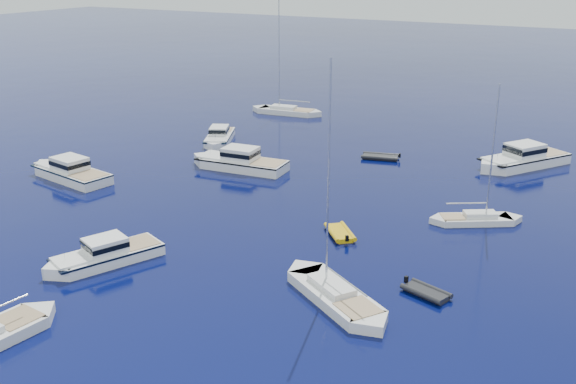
# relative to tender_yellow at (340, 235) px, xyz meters

# --- Properties ---
(ground) EXTENTS (400.00, 400.00, 0.00)m
(ground) POSITION_rel_tender_yellow_xyz_m (-2.61, -21.49, 0.00)
(ground) COLOR #081050
(ground) RESTS_ON ground
(motor_cruiser_left) EXTENTS (6.22, 9.65, 2.44)m
(motor_cruiser_left) POSITION_rel_tender_yellow_xyz_m (-12.68, -12.88, 0.00)
(motor_cruiser_left) COLOR white
(motor_cruiser_left) RESTS_ON ground
(motor_cruiser_centre) EXTENTS (11.48, 4.44, 2.94)m
(motor_cruiser_centre) POSITION_rel_tender_yellow_xyz_m (-16.60, 10.95, 0.00)
(motor_cruiser_centre) COLOR white
(motor_cruiser_centre) RESTS_ON ground
(motor_cruiser_far_l) EXTENTS (11.29, 5.18, 2.86)m
(motor_cruiser_far_l) POSITION_rel_tender_yellow_xyz_m (-29.48, 0.04, 0.00)
(motor_cruiser_far_l) COLOR white
(motor_cruiser_far_l) RESTS_ON ground
(motor_cruiser_distant) EXTENTS (9.50, 11.94, 3.12)m
(motor_cruiser_distant) POSITION_rel_tender_yellow_xyz_m (8.92, 26.00, 0.00)
(motor_cruiser_distant) COLOR white
(motor_cruiser_distant) RESTS_ON ground
(motor_cruiser_horizon) EXTENTS (6.26, 9.22, 2.34)m
(motor_cruiser_horizon) POSITION_rel_tender_yellow_xyz_m (-24.46, 18.80, 0.00)
(motor_cruiser_horizon) COLOR white
(motor_cruiser_horizon) RESTS_ON ground
(sailboat_mid_r) EXTENTS (10.65, 8.20, 15.93)m
(sailboat_mid_r) POSITION_rel_tender_yellow_xyz_m (4.19, -9.83, 0.00)
(sailboat_mid_r) COLOR silver
(sailboat_mid_r) RESTS_ON ground
(sailboat_centre) EXTENTS (8.05, 6.11, 12.00)m
(sailboat_centre) POSITION_rel_tender_yellow_xyz_m (8.73, 7.86, 0.00)
(sailboat_centre) COLOR silver
(sailboat_centre) RESTS_ON ground
(sailboat_far_l) EXTENTS (11.15, 4.10, 16.01)m
(sailboat_far_l) POSITION_rel_tender_yellow_xyz_m (-24.79, 35.81, 0.00)
(sailboat_far_l) COLOR silver
(sailboat_far_l) RESTS_ON ground
(tender_yellow) EXTENTS (3.99, 4.15, 0.95)m
(tender_yellow) POSITION_rel_tender_yellow_xyz_m (0.00, 0.00, 0.00)
(tender_yellow) COLOR gold
(tender_yellow) RESTS_ON ground
(tender_grey_near) EXTENTS (3.71, 2.80, 0.95)m
(tender_grey_near) POSITION_rel_tender_yellow_xyz_m (9.09, -6.32, 0.00)
(tender_grey_near) COLOR black
(tender_grey_near) RESTS_ON ground
(tender_grey_far) EXTENTS (4.60, 3.19, 0.95)m
(tender_grey_far) POSITION_rel_tender_yellow_xyz_m (-5.11, 21.50, 0.00)
(tender_grey_far) COLOR black
(tender_grey_far) RESTS_ON ground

